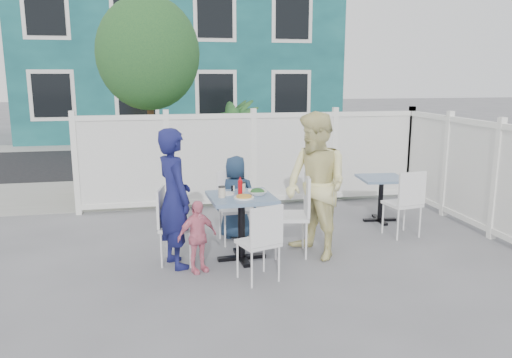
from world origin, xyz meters
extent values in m
plane|color=slate|center=(0.00, 0.00, 0.00)|extent=(80.00, 80.00, 0.00)
cube|color=gray|center=(0.00, 3.80, 0.01)|extent=(24.00, 2.60, 0.01)
cube|color=black|center=(0.00, 7.50, 0.00)|extent=(24.00, 5.00, 0.01)
cube|color=gray|center=(0.00, 10.60, 0.01)|extent=(24.00, 1.60, 0.01)
cube|color=#15484D|center=(-0.50, 14.00, 3.00)|extent=(11.00, 6.00, 6.00)
cube|color=black|center=(-3.00, 11.02, 1.60)|extent=(1.20, 0.04, 1.40)
cube|color=black|center=(1.00, 11.02, 1.60)|extent=(1.20, 0.04, 1.40)
cube|color=black|center=(-3.00, 11.02, 4.10)|extent=(1.20, 0.04, 1.40)
cube|color=black|center=(1.00, 11.02, 4.10)|extent=(1.20, 0.04, 1.40)
cube|color=white|center=(0.10, 2.40, 0.82)|extent=(5.80, 0.04, 1.40)
cube|color=white|center=(0.10, 2.40, 1.56)|extent=(5.86, 0.08, 0.08)
cube|color=white|center=(0.10, 2.40, 0.06)|extent=(5.86, 0.08, 0.12)
cube|color=white|center=(3.00, 0.60, 0.82)|extent=(0.04, 3.60, 1.40)
cube|color=white|center=(3.00, 0.60, 1.56)|extent=(0.08, 3.66, 0.08)
cube|color=white|center=(3.00, 0.60, 0.06)|extent=(0.08, 3.66, 0.12)
cylinder|color=#382316|center=(-1.60, 3.30, 1.20)|extent=(0.12, 0.12, 2.40)
ellipsoid|color=#194223|center=(-1.60, 3.30, 2.60)|extent=(1.80, 1.62, 1.98)
cube|color=gold|center=(-2.19, 4.00, 0.69)|extent=(0.80, 0.61, 1.38)
imported|color=#194223|center=(-0.15, 3.10, 0.89)|extent=(1.41, 1.41, 1.79)
imported|color=#194223|center=(1.70, 3.00, 0.78)|extent=(1.51, 1.34, 1.57)
cube|color=#3B587C|center=(-0.54, -0.11, 0.78)|extent=(0.81, 0.81, 0.04)
cylinder|color=black|center=(-0.54, -0.11, 0.39)|extent=(0.09, 0.09, 0.74)
cube|color=black|center=(-0.54, -0.11, 0.02)|extent=(0.60, 0.12, 0.04)
cube|color=black|center=(-0.54, -0.11, 0.02)|extent=(0.12, 0.60, 0.04)
cube|color=#3B587C|center=(1.85, 1.09, 0.68)|extent=(0.71, 0.71, 0.04)
cylinder|color=black|center=(1.85, 1.09, 0.34)|extent=(0.08, 0.08, 0.64)
cube|color=black|center=(1.85, 1.09, 0.02)|extent=(0.52, 0.12, 0.04)
cube|color=black|center=(1.85, 1.09, 0.02)|extent=(0.12, 0.52, 0.04)
cube|color=white|center=(-1.31, -0.07, 0.45)|extent=(0.47, 0.49, 0.04)
cube|color=white|center=(-1.49, -0.03, 0.70)|extent=(0.11, 0.42, 0.45)
cylinder|color=white|center=(-1.10, 0.07, 0.22)|extent=(0.02, 0.02, 0.45)
cylinder|color=white|center=(-1.18, -0.28, 0.22)|extent=(0.02, 0.02, 0.45)
cylinder|color=white|center=(-1.44, 0.14, 0.22)|extent=(0.02, 0.02, 0.45)
cylinder|color=white|center=(-1.51, -0.21, 0.22)|extent=(0.02, 0.02, 0.45)
cube|color=white|center=(0.09, -0.05, 0.49)|extent=(0.52, 0.54, 0.04)
cube|color=white|center=(0.29, -0.09, 0.77)|extent=(0.12, 0.46, 0.49)
cylinder|color=white|center=(-0.13, -0.21, 0.25)|extent=(0.03, 0.03, 0.49)
cylinder|color=white|center=(-0.06, 0.18, 0.25)|extent=(0.03, 0.03, 0.49)
cylinder|color=white|center=(0.24, -0.28, 0.25)|extent=(0.03, 0.03, 0.49)
cylinder|color=white|center=(0.31, 0.11, 0.25)|extent=(0.03, 0.03, 0.49)
cube|color=white|center=(-0.50, 0.55, 0.46)|extent=(0.46, 0.44, 0.04)
cube|color=white|center=(-0.52, 0.74, 0.72)|extent=(0.43, 0.06, 0.46)
cylinder|color=white|center=(-0.31, 0.38, 0.23)|extent=(0.02, 0.02, 0.46)
cylinder|color=white|center=(-0.68, 0.36, 0.23)|extent=(0.02, 0.02, 0.46)
cylinder|color=white|center=(-0.33, 0.73, 0.23)|extent=(0.02, 0.02, 0.46)
cylinder|color=white|center=(-0.70, 0.71, 0.23)|extent=(0.02, 0.02, 0.46)
cube|color=white|center=(-0.47, -0.77, 0.43)|extent=(0.50, 0.49, 0.04)
cube|color=white|center=(-0.41, -0.94, 0.66)|extent=(0.39, 0.16, 0.43)
cylinder|color=white|center=(-0.68, -0.67, 0.21)|extent=(0.02, 0.02, 0.43)
cylinder|color=white|center=(-0.36, -0.56, 0.21)|extent=(0.02, 0.02, 0.43)
cylinder|color=white|center=(-0.58, -0.97, 0.21)|extent=(0.02, 0.02, 0.43)
cylinder|color=white|center=(-0.25, -0.86, 0.21)|extent=(0.02, 0.02, 0.43)
cube|color=white|center=(1.83, 0.37, 0.46)|extent=(0.49, 0.48, 0.04)
cube|color=white|center=(1.86, 0.18, 0.72)|extent=(0.43, 0.10, 0.46)
cylinder|color=white|center=(1.62, 0.51, 0.23)|extent=(0.02, 0.02, 0.46)
cylinder|color=white|center=(1.98, 0.58, 0.23)|extent=(0.02, 0.02, 0.46)
cylinder|color=white|center=(1.68, 0.17, 0.23)|extent=(0.02, 0.02, 0.46)
cylinder|color=white|center=(2.04, 0.23, 0.23)|extent=(0.02, 0.02, 0.46)
imported|color=#161951|center=(-1.34, -0.15, 0.82)|extent=(0.57, 0.70, 1.64)
imported|color=#E8D752|center=(0.37, -0.18, 0.90)|extent=(0.97, 1.07, 1.80)
imported|color=#1D314D|center=(-0.47, 0.73, 0.58)|extent=(0.65, 0.52, 1.16)
imported|color=pink|center=(-1.10, -0.40, 0.42)|extent=(0.54, 0.39, 0.84)
cylinder|color=white|center=(-0.53, -0.24, 0.81)|extent=(0.24, 0.24, 0.02)
cylinder|color=white|center=(-0.70, 0.00, 0.81)|extent=(0.20, 0.20, 0.01)
imported|color=white|center=(-0.34, -0.12, 0.83)|extent=(0.23, 0.23, 0.06)
cylinder|color=beige|center=(-0.78, -0.15, 0.87)|extent=(0.08, 0.08, 0.12)
cylinder|color=beige|center=(-0.49, 0.08, 0.86)|extent=(0.08, 0.08, 0.11)
cylinder|color=#BC070E|center=(-0.54, -0.06, 0.89)|extent=(0.05, 0.05, 0.18)
cylinder|color=white|center=(-0.59, 0.15, 0.84)|extent=(0.03, 0.03, 0.07)
cylinder|color=black|center=(-0.61, 0.15, 0.84)|extent=(0.03, 0.03, 0.07)
camera|label=1|loc=(-1.51, -5.86, 2.22)|focal=35.00mm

